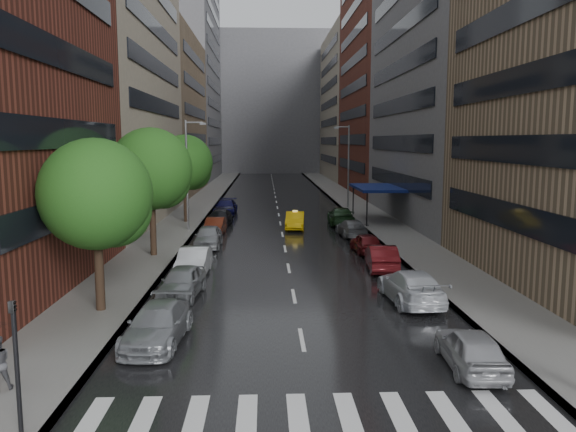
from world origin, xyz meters
name	(u,v)px	position (x,y,z in m)	size (l,w,h in m)	color
ground	(310,385)	(0.00, 0.00, 0.00)	(220.00, 220.00, 0.00)	gray
road	(277,204)	(0.00, 50.00, 0.01)	(14.00, 140.00, 0.01)	black
sidewalk_left	(201,203)	(-9.00, 50.00, 0.07)	(4.00, 140.00, 0.15)	gray
sidewalk_right	(352,203)	(9.00, 50.00, 0.07)	(4.00, 140.00, 0.15)	gray
crosswalk	(323,416)	(0.20, -2.00, 0.01)	(13.15, 2.80, 0.01)	silver
buildings_left	(160,74)	(-15.00, 58.79, 15.99)	(8.00, 108.00, 38.00)	maroon
buildings_right	(392,81)	(15.00, 56.70, 15.03)	(8.05, 109.10, 36.00)	#937A5B
building_far	(270,104)	(0.00, 118.00, 16.00)	(40.00, 14.00, 32.00)	slate
tree_near	(96,195)	(-8.60, 7.71, 5.22)	(4.79, 4.79, 7.63)	#382619
tree_mid	(151,169)	(-8.60, 19.55, 5.70)	(5.23, 5.23, 8.33)	#382619
tree_far	(185,163)	(-8.60, 34.64, 5.50)	(5.04, 5.04, 8.04)	#382619
taxi	(295,220)	(1.17, 30.82, 0.73)	(1.54, 4.41, 1.45)	yellow
parked_cars_left	(208,238)	(-5.40, 22.47, 0.73)	(2.34, 41.69, 1.54)	gray
parked_cars_right	(371,247)	(5.40, 18.67, 0.73)	(2.45, 36.86, 1.56)	#9FA0A5
traffic_light	(16,354)	(-7.60, -2.79, 2.23)	(0.18, 0.15, 3.45)	black
street_lamp_left	(188,172)	(-7.72, 30.00, 4.89)	(1.74, 0.22, 9.00)	gray
street_lamp_right	(348,164)	(7.72, 45.00, 4.89)	(1.74, 0.22, 9.00)	gray
awning	(377,188)	(8.98, 35.00, 3.13)	(4.00, 8.00, 3.12)	navy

